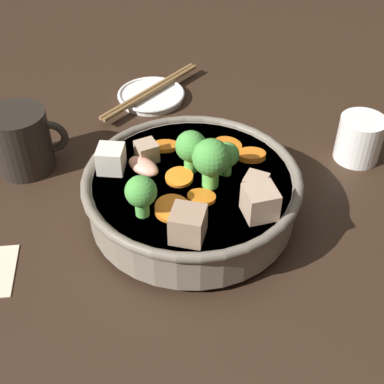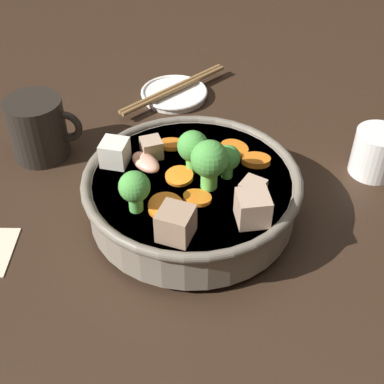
{
  "view_description": "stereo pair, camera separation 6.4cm",
  "coord_description": "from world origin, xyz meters",
  "px_view_note": "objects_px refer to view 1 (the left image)",
  "views": [
    {
      "loc": [
        -0.03,
        -0.48,
        0.46
      ],
      "look_at": [
        0.0,
        0.0,
        0.04
      ],
      "focal_mm": 50.0,
      "sensor_mm": 36.0,
      "label": 1
    },
    {
      "loc": [
        0.03,
        -0.48,
        0.46
      ],
      "look_at": [
        0.0,
        0.0,
        0.04
      ],
      "focal_mm": 50.0,
      "sensor_mm": 36.0,
      "label": 2
    }
  ],
  "objects_px": {
    "tea_cup": "(360,138)",
    "chopsticks_pair": "(151,91)",
    "stirfry_bowl": "(192,190)",
    "dark_mug": "(22,141)",
    "side_saucer": "(151,96)"
  },
  "relations": [
    {
      "from": "dark_mug",
      "to": "chopsticks_pair",
      "type": "height_order",
      "value": "dark_mug"
    },
    {
      "from": "side_saucer",
      "to": "tea_cup",
      "type": "distance_m",
      "value": 0.34
    },
    {
      "from": "chopsticks_pair",
      "to": "dark_mug",
      "type": "bearing_deg",
      "value": -136.34
    },
    {
      "from": "stirfry_bowl",
      "to": "side_saucer",
      "type": "distance_m",
      "value": 0.29
    },
    {
      "from": "side_saucer",
      "to": "tea_cup",
      "type": "xyz_separation_m",
      "value": [
        0.29,
        -0.18,
        0.03
      ]
    },
    {
      "from": "tea_cup",
      "to": "chopsticks_pair",
      "type": "xyz_separation_m",
      "value": [
        -0.29,
        0.18,
        -0.02
      ]
    },
    {
      "from": "chopsticks_pair",
      "to": "stirfry_bowl",
      "type": "bearing_deg",
      "value": -80.58
    },
    {
      "from": "stirfry_bowl",
      "to": "dark_mug",
      "type": "bearing_deg",
      "value": 151.6
    },
    {
      "from": "stirfry_bowl",
      "to": "side_saucer",
      "type": "xyz_separation_m",
      "value": [
        -0.05,
        0.29,
        -0.04
      ]
    },
    {
      "from": "side_saucer",
      "to": "tea_cup",
      "type": "height_order",
      "value": "tea_cup"
    },
    {
      "from": "stirfry_bowl",
      "to": "chopsticks_pair",
      "type": "distance_m",
      "value": 0.29
    },
    {
      "from": "side_saucer",
      "to": "dark_mug",
      "type": "xyz_separation_m",
      "value": [
        -0.17,
        -0.17,
        0.04
      ]
    },
    {
      "from": "stirfry_bowl",
      "to": "side_saucer",
      "type": "relative_size",
      "value": 2.37
    },
    {
      "from": "dark_mug",
      "to": "chopsticks_pair",
      "type": "bearing_deg",
      "value": 43.66
    },
    {
      "from": "dark_mug",
      "to": "chopsticks_pair",
      "type": "xyz_separation_m",
      "value": [
        0.17,
        0.17,
        -0.03
      ]
    }
  ]
}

